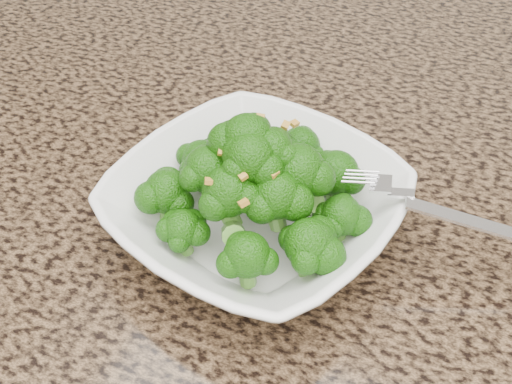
% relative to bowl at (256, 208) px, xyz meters
% --- Properties ---
extents(granite_counter, '(1.64, 1.04, 0.03)m').
position_rel_bowl_xyz_m(granite_counter, '(0.01, 0.06, -0.05)').
color(granite_counter, brown).
rests_on(granite_counter, cabinet).
extents(bowl, '(0.31, 0.31, 0.06)m').
position_rel_bowl_xyz_m(bowl, '(0.00, 0.00, 0.00)').
color(bowl, white).
rests_on(bowl, granite_counter).
extents(broccoli_pile, '(0.22, 0.22, 0.08)m').
position_rel_bowl_xyz_m(broccoli_pile, '(0.00, 0.00, 0.07)').
color(broccoli_pile, '#1C5E0A').
rests_on(broccoli_pile, bowl).
extents(garlic_topping, '(0.13, 0.13, 0.01)m').
position_rel_bowl_xyz_m(garlic_topping, '(0.00, 0.00, 0.11)').
color(garlic_topping, gold).
rests_on(garlic_topping, broccoli_pile).
extents(fork, '(0.18, 0.06, 0.01)m').
position_rel_bowl_xyz_m(fork, '(0.12, 0.03, 0.04)').
color(fork, silver).
rests_on(fork, bowl).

